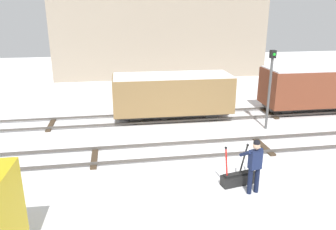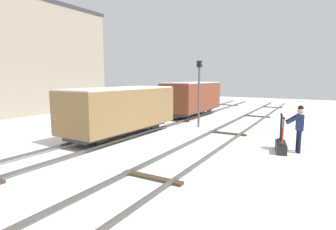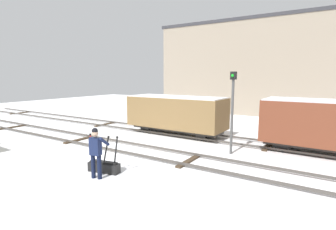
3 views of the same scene
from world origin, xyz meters
The scene contains 10 objects.
ground_plane centered at (0.00, 0.00, 0.00)m, with size 60.00×60.00×0.00m, color white.
track_main_line centered at (0.00, 0.00, 0.11)m, with size 44.00×1.94×0.18m.
track_siding_near centered at (0.00, 4.27, 0.11)m, with size 44.00×1.94×0.18m.
switch_lever_frame centered at (1.36, -2.80, 0.25)m, with size 1.29×0.59×1.45m.
rail_worker centered at (1.59, -3.36, 1.04)m, with size 0.63×0.70×1.83m.
signal_post centered at (4.63, 2.08, 2.34)m, with size 0.24×0.32×3.81m.
apartment_building centered at (1.48, 17.24, 4.48)m, with size 18.10×5.22×8.94m.
freight_car_near_switch centered at (8.45, 4.27, 1.45)m, with size 5.75×2.36×2.53m.
freight_car_far_end centered at (0.35, 4.27, 1.38)m, with size 6.16×2.36×2.39m.
perched_bird_roof_left centered at (-6.42, 17.50, 9.00)m, with size 0.20×0.28×0.13m.
Camera 3 is at (8.48, -9.53, 3.58)m, focal length 27.94 mm.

